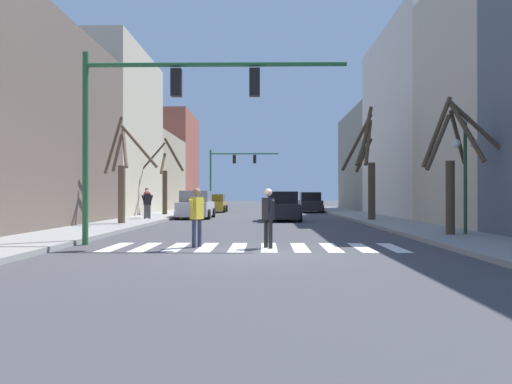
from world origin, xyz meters
name	(u,v)px	position (x,y,z in m)	size (l,w,h in m)	color
ground_plane	(252,255)	(0.00, 0.00, 0.00)	(240.00, 240.00, 0.00)	#424247
building_row_left	(105,147)	(-11.37, 23.25, 5.04)	(6.00, 58.03, 11.92)	#934C3D
building_row_right	(444,130)	(11.37, 18.12, 5.55)	(6.00, 48.44, 12.81)	#515B66
crosswalk_stripes	(253,247)	(0.00, 1.74, 0.00)	(8.55, 2.60, 0.01)	white
traffic_signal_near	(165,102)	(-2.71, 2.34, 4.36)	(8.06, 0.28, 5.91)	#236038
traffic_signal_far	(231,166)	(-3.15, 36.91, 4.40)	(6.89, 0.28, 6.04)	#236038
street_lamp_right_corner	(465,149)	(7.44, 5.01, 3.17)	(0.95, 0.36, 4.27)	#1E4C2D
car_at_intersection	(214,204)	(-4.20, 31.05, 0.74)	(2.18, 4.13, 1.58)	#A38423
car_parked_right_far	(310,203)	(4.24, 30.79, 0.81)	(2.10, 4.12, 1.76)	black
car_parked_left_mid	(282,207)	(1.34, 16.63, 0.80)	(2.11, 4.24, 1.72)	black
car_parked_right_mid	(196,206)	(-4.19, 19.55, 0.83)	(2.20, 4.70, 1.79)	silver
pedestrian_on_right_sidewalk	(147,200)	(-6.80, 17.06, 1.23)	(0.51, 0.70, 1.82)	#4C4C51
pedestrian_waiting_at_curb	(147,201)	(-6.52, 15.98, 1.15)	(0.63, 0.50, 1.69)	#4C4C51
pedestrian_on_left_sidewalk	(268,213)	(0.43, 1.53, 1.01)	(0.40, 0.70, 1.71)	black
pedestrian_crossing_street	(197,212)	(-1.66, 1.76, 1.02)	(0.40, 0.71, 1.73)	#282D47
street_tree_left_near	(454,163)	(6.92, 4.68, 2.65)	(3.26, 1.87, 4.83)	#473828
street_tree_right_near	(123,176)	(-6.64, 11.42, 2.45)	(2.86, 2.22, 5.26)	brown
street_tree_left_far	(367,165)	(6.03, 15.13, 3.21)	(1.80, 3.70, 6.37)	#473828
street_tree_left_mid	(165,180)	(-6.79, 22.45, 2.57)	(3.17, 1.65, 5.45)	#473828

